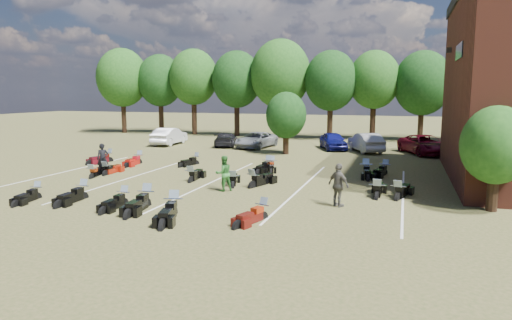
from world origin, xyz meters
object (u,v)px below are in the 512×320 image
at_px(car_0, 163,136).
at_px(car_4, 333,141).
at_px(person_black, 103,159).
at_px(person_grey, 339,185).
at_px(motorcycle_14, 109,162).
at_px(person_green, 224,173).
at_px(motorcycle_0, 37,199).
at_px(motorcycle_7, 106,175).
at_px(motorcycle_3, 147,207).

distance_m(car_0, car_4, 16.47).
height_order(person_black, person_grey, person_grey).
distance_m(car_4, motorcycle_14, 18.53).
distance_m(car_0, person_green, 23.00).
distance_m(motorcycle_0, motorcycle_7, 6.16).
distance_m(car_4, person_black, 19.90).
bearing_deg(motorcycle_7, car_4, -125.40).
relative_size(motorcycle_0, motorcycle_3, 0.81).
bearing_deg(person_grey, motorcycle_3, 53.22).
bearing_deg(car_4, motorcycle_14, -160.96).
relative_size(motorcycle_0, motorcycle_14, 0.88).
bearing_deg(person_grey, car_0, -10.31).
bearing_deg(person_green, person_black, -55.73).
distance_m(car_0, person_grey, 27.92).
xyz_separation_m(car_4, motorcycle_3, (-4.62, -22.53, -0.75)).
bearing_deg(motorcycle_0, motorcycle_7, 87.67).
relative_size(car_4, motorcycle_3, 1.76).
distance_m(person_black, motorcycle_3, 9.20).
height_order(car_4, motorcycle_14, car_4).
relative_size(motorcycle_0, motorcycle_7, 0.96).
xyz_separation_m(car_0, person_green, (13.81, -18.39, 0.20)).
relative_size(person_green, motorcycle_7, 0.84).
bearing_deg(person_green, motorcycle_7, -54.16).
bearing_deg(motorcycle_3, person_grey, 9.83).
distance_m(person_green, person_grey, 6.05).
xyz_separation_m(person_black, person_green, (8.71, -2.17, -0.03)).
height_order(person_green, motorcycle_7, person_green).
relative_size(motorcycle_3, motorcycle_14, 1.08).
bearing_deg(car_0, person_grey, -66.27).
relative_size(person_green, person_grey, 0.95).
bearing_deg(car_4, person_grey, -102.40).
relative_size(car_0, motorcycle_14, 1.76).
bearing_deg(motorcycle_7, motorcycle_3, 135.16).
bearing_deg(car_0, motorcycle_7, -92.67).
relative_size(person_black, motorcycle_14, 0.80).
bearing_deg(person_grey, car_4, -45.97).
relative_size(person_grey, motorcycle_14, 0.81).
bearing_deg(car_0, car_4, -20.67).
xyz_separation_m(person_black, person_grey, (14.58, -3.59, 0.02)).
xyz_separation_m(motorcycle_0, motorcycle_14, (-3.82, 10.75, 0.00)).
bearing_deg(person_black, motorcycle_3, -80.80).
height_order(person_black, person_green, person_black).
height_order(person_green, motorcycle_14, person_green).
bearing_deg(motorcycle_14, motorcycle_7, -42.37).
relative_size(car_0, person_black, 2.21).
xyz_separation_m(car_4, motorcycle_7, (-10.95, -16.68, -0.75)).
bearing_deg(person_green, car_4, -139.89).
xyz_separation_m(person_green, motorcycle_3, (-1.96, -4.01, -0.89)).
relative_size(car_0, person_green, 2.29).
distance_m(car_4, person_green, 18.70).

